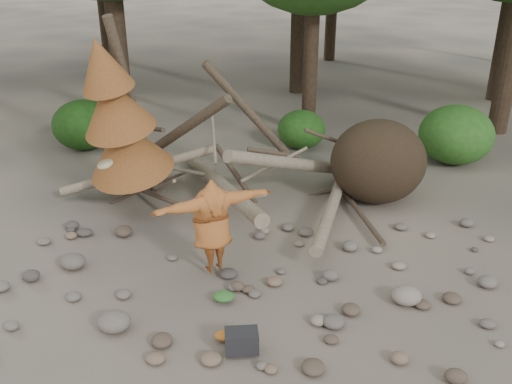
{
  "coord_description": "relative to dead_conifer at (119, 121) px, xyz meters",
  "views": [
    {
      "loc": [
        0.85,
        -8.13,
        5.84
      ],
      "look_at": [
        0.01,
        1.5,
        1.4
      ],
      "focal_mm": 40.0,
      "sensor_mm": 36.0,
      "label": 1
    }
  ],
  "objects": [
    {
      "name": "backpack",
      "position": [
        3.16,
        -4.7,
        -1.94
      ],
      "size": [
        0.55,
        0.42,
        0.34
      ],
      "primitive_type": "cube",
      "rotation": [
        0.0,
        0.0,
        0.17
      ],
      "color": "black",
      "rests_on": "ground"
    },
    {
      "name": "cloth_orange",
      "position": [
        2.85,
        -4.44,
        -2.06
      ],
      "size": [
        0.29,
        0.24,
        0.11
      ],
      "primitive_type": "ellipsoid",
      "color": "#B5661F",
      "rests_on": "ground"
    },
    {
      "name": "ground",
      "position": [
        3.12,
        -3.37,
        -2.11
      ],
      "size": [
        120.0,
        120.0,
        0.0
      ],
      "primitive_type": "plane",
      "color": "#514C44",
      "rests_on": "ground"
    },
    {
      "name": "boulder_mid_right",
      "position": [
        5.83,
        -3.18,
        -1.96
      ],
      "size": [
        0.51,
        0.46,
        0.31
      ],
      "primitive_type": "ellipsoid",
      "color": "gray",
      "rests_on": "ground"
    },
    {
      "name": "bush_mid",
      "position": [
        3.92,
        4.43,
        -1.55
      ],
      "size": [
        1.4,
        1.4,
        1.12
      ],
      "primitive_type": "ellipsoid",
      "color": "#255719",
      "rests_on": "ground"
    },
    {
      "name": "boulder_mid_left",
      "position": [
        -0.3,
        -2.59,
        -1.97
      ],
      "size": [
        0.48,
        0.44,
        0.29
      ],
      "primitive_type": "ellipsoid",
      "color": "#605951",
      "rests_on": "ground"
    },
    {
      "name": "frisbee_thrower",
      "position": [
        2.38,
        -2.51,
        -1.12
      ],
      "size": [
        3.19,
        1.63,
        2.05
      ],
      "color": "#A85925",
      "rests_on": "ground"
    },
    {
      "name": "deadfall_pile",
      "position": [
        5.13,
        0.87,
        -1.16
      ],
      "size": [
        8.55,
        5.24,
        3.3
      ],
      "color": "#332619",
      "rests_on": "ground"
    },
    {
      "name": "boulder_front_left",
      "position": [
        1.06,
        -4.32,
        -1.95
      ],
      "size": [
        0.54,
        0.48,
        0.32
      ],
      "primitive_type": "ellipsoid",
      "color": "#6B6159",
      "rests_on": "ground"
    },
    {
      "name": "cloth_green",
      "position": [
        2.71,
        -3.43,
        -2.04
      ],
      "size": [
        0.37,
        0.31,
        0.14
      ],
      "primitive_type": "ellipsoid",
      "color": "#30692A",
      "rests_on": "ground"
    },
    {
      "name": "bush_right",
      "position": [
        8.12,
        3.63,
        -1.31
      ],
      "size": [
        2.0,
        2.0,
        1.6
      ],
      "primitive_type": "ellipsoid",
      "color": "#2E6720",
      "rests_on": "ground"
    },
    {
      "name": "bush_left",
      "position": [
        -2.38,
        3.83,
        -1.39
      ],
      "size": [
        1.8,
        1.8,
        1.44
      ],
      "primitive_type": "ellipsoid",
      "color": "#1C4412",
      "rests_on": "ground"
    },
    {
      "name": "dead_conifer",
      "position": [
        0.0,
        0.0,
        0.0
      ],
      "size": [
        2.06,
        2.16,
        4.35
      ],
      "color": "#4C3F30",
      "rests_on": "ground"
    }
  ]
}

